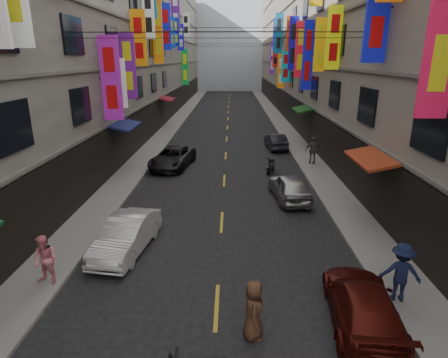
{
  "coord_description": "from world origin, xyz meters",
  "views": [
    {
      "loc": [
        0.4,
        2.65,
        7.0
      ],
      "look_at": [
        0.23,
        11.09,
        4.27
      ],
      "focal_mm": 30.0,
      "sensor_mm": 36.0,
      "label": 1
    }
  ],
  "objects_px": {
    "pedestrian_rnear": "(401,272)",
    "pedestrian_crossing": "(253,310)",
    "car_right_mid": "(290,187)",
    "pedestrian_lfar": "(45,260)",
    "pedestrian_rfar": "(313,150)",
    "car_left_far": "(173,158)",
    "car_right_near": "(363,305)",
    "car_right_far": "(276,141)",
    "car_left_mid": "(126,235)",
    "scooter_far_right": "(271,166)"
  },
  "relations": [
    {
      "from": "pedestrian_crossing",
      "to": "car_right_mid",
      "type": "bearing_deg",
      "value": -11.61
    },
    {
      "from": "car_left_far",
      "to": "pedestrian_rnear",
      "type": "bearing_deg",
      "value": -49.31
    },
    {
      "from": "car_left_far",
      "to": "pedestrian_rfar",
      "type": "xyz_separation_m",
      "value": [
        9.48,
        0.64,
        0.39
      ]
    },
    {
      "from": "pedestrian_crossing",
      "to": "car_left_mid",
      "type": "bearing_deg",
      "value": 46.81
    },
    {
      "from": "pedestrian_rfar",
      "to": "pedestrian_crossing",
      "type": "distance_m",
      "value": 17.4
    },
    {
      "from": "car_left_far",
      "to": "car_right_far",
      "type": "relative_size",
      "value": 1.29
    },
    {
      "from": "pedestrian_crossing",
      "to": "pedestrian_rnear",
      "type": "bearing_deg",
      "value": -68.55
    },
    {
      "from": "car_left_far",
      "to": "car_right_mid",
      "type": "height_order",
      "value": "car_right_mid"
    },
    {
      "from": "car_left_far",
      "to": "pedestrian_rfar",
      "type": "distance_m",
      "value": 9.5
    },
    {
      "from": "car_left_mid",
      "to": "car_right_far",
      "type": "distance_m",
      "value": 18.58
    },
    {
      "from": "car_right_mid",
      "to": "pedestrian_crossing",
      "type": "distance_m",
      "value": 10.44
    },
    {
      "from": "car_left_far",
      "to": "car_right_far",
      "type": "height_order",
      "value": "car_left_far"
    },
    {
      "from": "car_right_far",
      "to": "pedestrian_lfar",
      "type": "bearing_deg",
      "value": 58.41
    },
    {
      "from": "car_left_mid",
      "to": "car_left_far",
      "type": "bearing_deg",
      "value": 98.16
    },
    {
      "from": "car_left_far",
      "to": "car_right_far",
      "type": "xyz_separation_m",
      "value": [
        7.51,
        5.48,
        -0.05
      ]
    },
    {
      "from": "scooter_far_right",
      "to": "car_right_mid",
      "type": "height_order",
      "value": "car_right_mid"
    },
    {
      "from": "car_right_near",
      "to": "scooter_far_right",
      "type": "bearing_deg",
      "value": -79.51
    },
    {
      "from": "car_right_far",
      "to": "pedestrian_rfar",
      "type": "height_order",
      "value": "pedestrian_rfar"
    },
    {
      "from": "car_left_mid",
      "to": "pedestrian_rnear",
      "type": "relative_size",
      "value": 2.24
    },
    {
      "from": "scooter_far_right",
      "to": "car_right_mid",
      "type": "bearing_deg",
      "value": 112.85
    },
    {
      "from": "pedestrian_lfar",
      "to": "pedestrian_rfar",
      "type": "bearing_deg",
      "value": 65.61
    },
    {
      "from": "car_right_mid",
      "to": "pedestrian_crossing",
      "type": "bearing_deg",
      "value": 70.07
    },
    {
      "from": "car_right_far",
      "to": "pedestrian_rfar",
      "type": "bearing_deg",
      "value": 106.48
    },
    {
      "from": "car_left_mid",
      "to": "car_right_mid",
      "type": "distance_m",
      "value": 8.94
    },
    {
      "from": "car_right_mid",
      "to": "car_left_far",
      "type": "bearing_deg",
      "value": -46.74
    },
    {
      "from": "car_right_mid",
      "to": "pedestrian_lfar",
      "type": "distance_m",
      "value": 11.92
    },
    {
      "from": "car_right_far",
      "to": "car_left_far",
      "type": "bearing_deg",
      "value": 30.55
    },
    {
      "from": "car_left_mid",
      "to": "car_right_far",
      "type": "relative_size",
      "value": 1.09
    },
    {
      "from": "pedestrian_lfar",
      "to": "pedestrian_crossing",
      "type": "bearing_deg",
      "value": -4.97
    },
    {
      "from": "car_right_near",
      "to": "car_right_far",
      "type": "height_order",
      "value": "car_right_near"
    },
    {
      "from": "scooter_far_right",
      "to": "pedestrian_rfar",
      "type": "relative_size",
      "value": 0.94
    },
    {
      "from": "car_right_near",
      "to": "pedestrian_lfar",
      "type": "distance_m",
      "value": 9.58
    },
    {
      "from": "car_right_near",
      "to": "pedestrian_lfar",
      "type": "xyz_separation_m",
      "value": [
        -9.43,
        1.64,
        0.32
      ]
    },
    {
      "from": "pedestrian_crossing",
      "to": "car_right_far",
      "type": "bearing_deg",
      "value": -6.08
    },
    {
      "from": "car_left_far",
      "to": "car_right_near",
      "type": "bearing_deg",
      "value": -55.07
    },
    {
      "from": "car_left_far",
      "to": "car_right_far",
      "type": "distance_m",
      "value": 9.3
    },
    {
      "from": "pedestrian_rfar",
      "to": "pedestrian_crossing",
      "type": "relative_size",
      "value": 1.12
    },
    {
      "from": "pedestrian_lfar",
      "to": "car_right_near",
      "type": "bearing_deg",
      "value": 3.93
    },
    {
      "from": "scooter_far_right",
      "to": "car_right_mid",
      "type": "relative_size",
      "value": 0.44
    },
    {
      "from": "car_right_mid",
      "to": "pedestrian_rnear",
      "type": "distance_m",
      "value": 8.82
    },
    {
      "from": "pedestrian_lfar",
      "to": "pedestrian_rnear",
      "type": "distance_m",
      "value": 10.85
    },
    {
      "from": "car_left_far",
      "to": "pedestrian_rfar",
      "type": "height_order",
      "value": "pedestrian_rfar"
    },
    {
      "from": "car_right_near",
      "to": "pedestrian_lfar",
      "type": "relative_size",
      "value": 2.61
    },
    {
      "from": "pedestrian_rnear",
      "to": "pedestrian_crossing",
      "type": "distance_m",
      "value": 4.68
    },
    {
      "from": "car_right_far",
      "to": "pedestrian_lfar",
      "type": "height_order",
      "value": "pedestrian_lfar"
    },
    {
      "from": "car_left_far",
      "to": "car_right_far",
      "type": "bearing_deg",
      "value": 45.2
    },
    {
      "from": "car_right_near",
      "to": "pedestrian_crossing",
      "type": "distance_m",
      "value": 3.06
    },
    {
      "from": "pedestrian_rnear",
      "to": "pedestrian_crossing",
      "type": "bearing_deg",
      "value": 32.17
    },
    {
      "from": "car_right_mid",
      "to": "pedestrian_lfar",
      "type": "xyz_separation_m",
      "value": [
        -8.86,
        -7.97,
        0.27
      ]
    },
    {
      "from": "pedestrian_lfar",
      "to": "pedestrian_rfar",
      "type": "xyz_separation_m",
      "value": [
        11.4,
        14.49,
        0.11
      ]
    }
  ]
}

